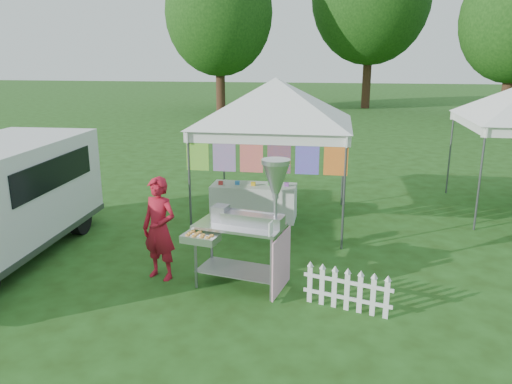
# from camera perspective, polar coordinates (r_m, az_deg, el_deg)

# --- Properties ---
(ground) EXTENTS (120.00, 120.00, 0.00)m
(ground) POSITION_cam_1_polar(r_m,az_deg,el_deg) (7.53, -1.36, -11.69)
(ground) COLOR #223F12
(ground) RESTS_ON ground
(canopy_main) EXTENTS (4.24, 4.24, 3.45)m
(canopy_main) POSITION_cam_1_polar(r_m,az_deg,el_deg) (10.17, 2.28, 12.88)
(canopy_main) COLOR #59595E
(canopy_main) RESTS_ON ground
(tree_left) EXTENTS (6.40, 6.40, 9.53)m
(tree_left) POSITION_cam_1_polar(r_m,az_deg,el_deg) (31.53, -4.23, 19.69)
(tree_left) COLOR #361E13
(tree_left) RESTS_ON ground
(donut_cart) EXTENTS (1.58, 0.98, 2.01)m
(donut_cart) POSITION_cam_1_polar(r_m,az_deg,el_deg) (7.27, -0.41, -2.57)
(donut_cart) COLOR gray
(donut_cart) RESTS_ON ground
(vendor) EXTENTS (0.69, 0.56, 1.64)m
(vendor) POSITION_cam_1_polar(r_m,az_deg,el_deg) (7.92, -10.98, -4.15)
(vendor) COLOR #A81427
(vendor) RESTS_ON ground
(picket_fence) EXTENTS (1.22, 0.38, 0.56)m
(picket_fence) POSITION_cam_1_polar(r_m,az_deg,el_deg) (7.11, 10.35, -11.08)
(picket_fence) COLOR silver
(picket_fence) RESTS_ON ground
(display_table) EXTENTS (1.80, 0.70, 0.75)m
(display_table) POSITION_cam_1_polar(r_m,az_deg,el_deg) (10.74, -0.26, -1.12)
(display_table) COLOR white
(display_table) RESTS_ON ground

